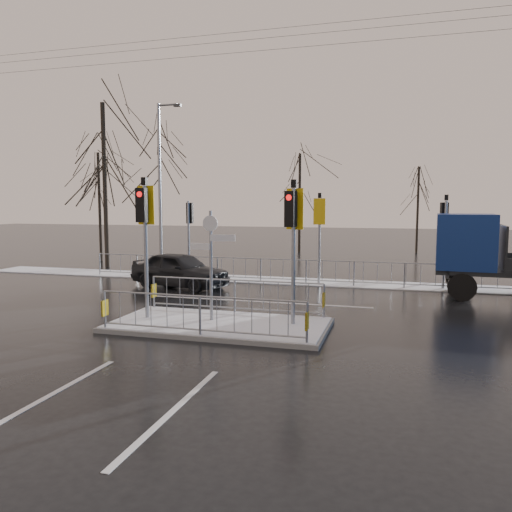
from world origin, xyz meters
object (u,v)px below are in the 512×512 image
(street_lamp_left, at_px, (161,181))
(traffic_island, at_px, (219,313))
(flatbed_truck, at_px, (493,254))
(car_far_lane, at_px, (180,270))

(street_lamp_left, bearing_deg, traffic_island, -55.93)
(flatbed_truck, bearing_deg, traffic_island, -139.40)
(flatbed_truck, bearing_deg, street_lamp_left, 169.80)
(flatbed_truck, bearing_deg, car_far_lane, -174.97)
(car_far_lane, height_order, flatbed_truck, flatbed_truck)
(traffic_island, xyz_separation_m, flatbed_truck, (8.04, 6.89, 1.23))
(flatbed_truck, height_order, street_lamp_left, street_lamp_left)
(flatbed_truck, xyz_separation_m, street_lamp_left, (-14.45, 2.60, 2.88))
(traffic_island, relative_size, car_far_lane, 1.41)
(traffic_island, relative_size, flatbed_truck, 0.90)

